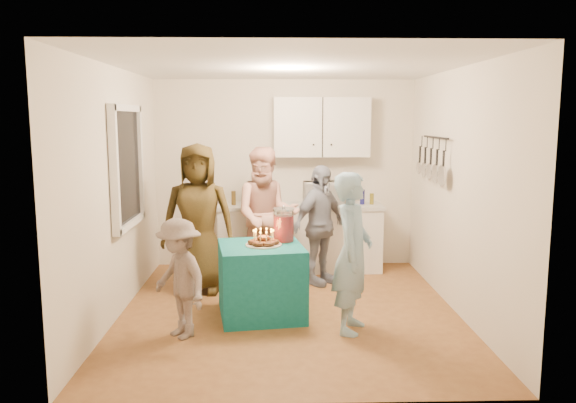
{
  "coord_description": "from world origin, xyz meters",
  "views": [
    {
      "loc": [
        -0.17,
        -5.85,
        2.07
      ],
      "look_at": [
        0.0,
        0.35,
        1.15
      ],
      "focal_mm": 35.0,
      "sensor_mm": 36.0,
      "label": 1
    }
  ],
  "objects_px": {
    "woman_back_left": "(198,218)",
    "man_birthday": "(352,253)",
    "woman_back_center": "(266,216)",
    "child_near_left": "(179,278)",
    "counter": "(300,239)",
    "woman_back_right": "(319,225)",
    "microwave": "(325,193)",
    "punch_jar": "(284,226)",
    "party_table": "(261,280)"
  },
  "relations": [
    {
      "from": "counter",
      "to": "party_table",
      "type": "distance_m",
      "value": 1.89
    },
    {
      "from": "party_table",
      "to": "woman_back_center",
      "type": "bearing_deg",
      "value": 87.83
    },
    {
      "from": "punch_jar",
      "to": "man_birthday",
      "type": "relative_size",
      "value": 0.22
    },
    {
      "from": "counter",
      "to": "woman_back_center",
      "type": "xyz_separation_m",
      "value": [
        -0.45,
        -0.6,
        0.43
      ]
    },
    {
      "from": "punch_jar",
      "to": "woman_back_center",
      "type": "distance_m",
      "value": 1.06
    },
    {
      "from": "party_table",
      "to": "woman_back_center",
      "type": "distance_m",
      "value": 1.31
    },
    {
      "from": "child_near_left",
      "to": "microwave",
      "type": "bearing_deg",
      "value": 104.96
    },
    {
      "from": "microwave",
      "to": "woman_back_center",
      "type": "bearing_deg",
      "value": -147.67
    },
    {
      "from": "man_birthday",
      "to": "woman_back_left",
      "type": "height_order",
      "value": "woman_back_left"
    },
    {
      "from": "microwave",
      "to": "woman_back_center",
      "type": "relative_size",
      "value": 0.32
    },
    {
      "from": "woman_back_left",
      "to": "child_near_left",
      "type": "xyz_separation_m",
      "value": [
        0.0,
        -1.44,
        -0.32
      ]
    },
    {
      "from": "counter",
      "to": "party_table",
      "type": "xyz_separation_m",
      "value": [
        -0.5,
        -1.82,
        -0.05
      ]
    },
    {
      "from": "man_birthday",
      "to": "child_near_left",
      "type": "xyz_separation_m",
      "value": [
        -1.65,
        -0.12,
        -0.21
      ]
    },
    {
      "from": "party_table",
      "to": "woman_back_left",
      "type": "xyz_separation_m",
      "value": [
        -0.76,
        0.87,
        0.51
      ]
    },
    {
      "from": "counter",
      "to": "child_near_left",
      "type": "relative_size",
      "value": 1.91
    },
    {
      "from": "counter",
      "to": "woman_back_center",
      "type": "distance_m",
      "value": 0.87
    },
    {
      "from": "punch_jar",
      "to": "counter",
      "type": "bearing_deg",
      "value": 81.12
    },
    {
      "from": "woman_back_left",
      "to": "child_near_left",
      "type": "distance_m",
      "value": 1.48
    },
    {
      "from": "counter",
      "to": "woman_back_right",
      "type": "distance_m",
      "value": 0.78
    },
    {
      "from": "man_birthday",
      "to": "woman_back_left",
      "type": "relative_size",
      "value": 0.88
    },
    {
      "from": "microwave",
      "to": "woman_back_left",
      "type": "height_order",
      "value": "woman_back_left"
    },
    {
      "from": "woman_back_right",
      "to": "child_near_left",
      "type": "relative_size",
      "value": 1.31
    },
    {
      "from": "woman_back_center",
      "to": "child_near_left",
      "type": "xyz_separation_m",
      "value": [
        -0.81,
        -1.79,
        -0.29
      ]
    },
    {
      "from": "man_birthday",
      "to": "woman_back_center",
      "type": "height_order",
      "value": "woman_back_center"
    },
    {
      "from": "party_table",
      "to": "man_birthday",
      "type": "distance_m",
      "value": 1.08
    },
    {
      "from": "woman_back_left",
      "to": "man_birthday",
      "type": "bearing_deg",
      "value": -37.52
    },
    {
      "from": "microwave",
      "to": "child_near_left",
      "type": "distance_m",
      "value": 2.92
    },
    {
      "from": "woman_back_center",
      "to": "woman_back_right",
      "type": "xyz_separation_m",
      "value": [
        0.66,
        -0.08,
        -0.11
      ]
    },
    {
      "from": "punch_jar",
      "to": "woman_back_right",
      "type": "relative_size",
      "value": 0.23
    },
    {
      "from": "woman_back_center",
      "to": "woman_back_left",
      "type": "bearing_deg",
      "value": -158.42
    },
    {
      "from": "microwave",
      "to": "party_table",
      "type": "relative_size",
      "value": 0.65
    },
    {
      "from": "man_birthday",
      "to": "child_near_left",
      "type": "distance_m",
      "value": 1.67
    },
    {
      "from": "microwave",
      "to": "woman_back_left",
      "type": "xyz_separation_m",
      "value": [
        -1.59,
        -0.95,
        -0.17
      ]
    },
    {
      "from": "woman_back_left",
      "to": "woman_back_center",
      "type": "relative_size",
      "value": 1.04
    },
    {
      "from": "woman_back_center",
      "to": "child_near_left",
      "type": "distance_m",
      "value": 1.99
    },
    {
      "from": "party_table",
      "to": "woman_back_right",
      "type": "height_order",
      "value": "woman_back_right"
    },
    {
      "from": "punch_jar",
      "to": "party_table",
      "type": "bearing_deg",
      "value": -142.51
    },
    {
      "from": "child_near_left",
      "to": "counter",
      "type": "bearing_deg",
      "value": 110.93
    },
    {
      "from": "counter",
      "to": "man_birthday",
      "type": "distance_m",
      "value": 2.34
    },
    {
      "from": "counter",
      "to": "woman_back_left",
      "type": "bearing_deg",
      "value": -142.89
    },
    {
      "from": "woman_back_left",
      "to": "woman_back_right",
      "type": "relative_size",
      "value": 1.19
    },
    {
      "from": "woman_back_left",
      "to": "woman_back_center",
      "type": "xyz_separation_m",
      "value": [
        0.81,
        0.35,
        -0.03
      ]
    },
    {
      "from": "counter",
      "to": "woman_back_right",
      "type": "bearing_deg",
      "value": -72.75
    },
    {
      "from": "microwave",
      "to": "man_birthday",
      "type": "height_order",
      "value": "man_birthday"
    },
    {
      "from": "woman_back_right",
      "to": "child_near_left",
      "type": "xyz_separation_m",
      "value": [
        -1.47,
        -1.71,
        -0.18
      ]
    },
    {
      "from": "counter",
      "to": "man_birthday",
      "type": "bearing_deg",
      "value": -80.07
    },
    {
      "from": "punch_jar",
      "to": "microwave",
      "type": "bearing_deg",
      "value": 70.06
    },
    {
      "from": "punch_jar",
      "to": "child_near_left",
      "type": "relative_size",
      "value": 0.3
    },
    {
      "from": "punch_jar",
      "to": "woman_back_right",
      "type": "distance_m",
      "value": 1.08
    },
    {
      "from": "party_table",
      "to": "punch_jar",
      "type": "height_order",
      "value": "punch_jar"
    }
  ]
}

